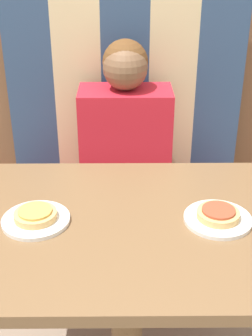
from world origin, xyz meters
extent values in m
cube|color=#5B1919|center=(0.00, 0.66, 0.22)|extent=(1.01, 0.51, 0.44)
cube|color=navy|center=(-0.40, 0.87, 0.82)|extent=(0.20, 0.09, 0.77)
cube|color=beige|center=(-0.20, 0.87, 0.82)|extent=(0.20, 0.09, 0.77)
cube|color=navy|center=(0.00, 0.87, 0.82)|extent=(0.20, 0.09, 0.77)
cube|color=beige|center=(0.20, 0.87, 0.82)|extent=(0.20, 0.09, 0.77)
cube|color=navy|center=(0.40, 0.87, 0.82)|extent=(0.20, 0.09, 0.77)
cube|color=brown|center=(0.00, 0.00, 0.70)|extent=(0.94, 0.72, 0.03)
cylinder|color=brown|center=(0.00, 0.00, 0.34)|extent=(0.10, 0.10, 0.68)
cube|color=red|center=(0.00, 0.66, 0.66)|extent=(0.37, 0.20, 0.44)
sphere|color=brown|center=(0.00, 0.66, 0.97)|extent=(0.17, 0.17, 0.17)
sphere|color=brown|center=(0.00, 0.69, 0.99)|extent=(0.18, 0.18, 0.18)
cylinder|color=white|center=(-0.26, 0.00, 0.72)|extent=(0.19, 0.19, 0.01)
cylinder|color=white|center=(0.26, 0.00, 0.72)|extent=(0.19, 0.19, 0.01)
cylinder|color=tan|center=(-0.26, 0.00, 0.74)|extent=(0.12, 0.12, 0.02)
cylinder|color=gold|center=(-0.26, 0.00, 0.75)|extent=(0.09, 0.09, 0.01)
cylinder|color=tan|center=(0.26, 0.00, 0.74)|extent=(0.12, 0.12, 0.02)
cylinder|color=#AD472D|center=(0.26, 0.00, 0.75)|extent=(0.09, 0.09, 0.01)
camera|label=1|loc=(-0.01, -1.09, 1.46)|focal=50.00mm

